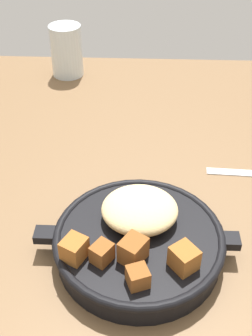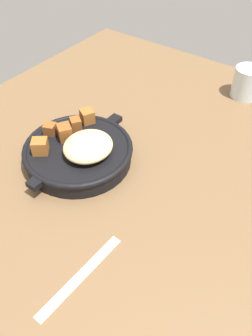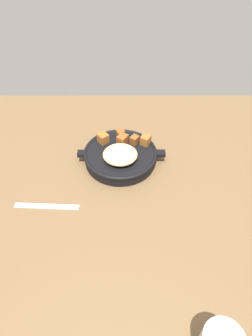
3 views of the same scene
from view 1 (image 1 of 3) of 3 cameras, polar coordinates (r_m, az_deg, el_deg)
The scene contains 3 objects.
ground_plane at distance 69.14cm, azimuth 2.16°, elevation -4.08°, with size 115.06×100.99×2.40cm, color brown.
cast_iron_skillet at distance 57.78cm, azimuth 1.72°, elevation -9.33°, with size 26.96×22.66×7.14cm.
water_glass_tall at distance 101.78cm, azimuth -7.65°, elevation 15.10°, with size 7.12×7.12×11.48cm, color silver.
Camera 1 is at (-0.37, -51.01, 45.46)cm, focal length 46.15 mm.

